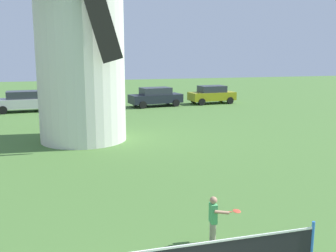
% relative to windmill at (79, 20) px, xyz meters
% --- Properties ---
extents(windmill, '(9.09, 4.98, 13.00)m').
position_rel_windmill_xyz_m(windmill, '(0.00, 0.00, 0.00)').
color(windmill, silver).
rests_on(windmill, ground_plane).
extents(player_far, '(0.69, 0.52, 1.15)m').
position_rel_windmill_xyz_m(player_far, '(2.16, -11.99, -5.29)').
color(player_far, '#9E937F').
rests_on(player_far, ground_plane).
extents(parked_car_silver, '(4.31, 2.08, 1.56)m').
position_rel_windmill_xyz_m(parked_car_silver, '(-3.69, 11.14, -5.13)').
color(parked_car_silver, silver).
rests_on(parked_car_silver, ground_plane).
extents(parked_car_cream, '(4.04, 2.34, 1.56)m').
position_rel_windmill_xyz_m(parked_car_cream, '(1.13, 11.19, -5.13)').
color(parked_car_cream, silver).
rests_on(parked_car_cream, ground_plane).
extents(parked_car_black, '(4.52, 2.40, 1.56)m').
position_rel_windmill_xyz_m(parked_car_black, '(6.58, 11.33, -5.13)').
color(parked_car_black, '#1E232D').
rests_on(parked_car_black, ground_plane).
extents(parked_car_mustard, '(4.10, 2.14, 1.56)m').
position_rel_windmill_xyz_m(parked_car_mustard, '(11.75, 11.78, -5.13)').
color(parked_car_mustard, '#999919').
rests_on(parked_car_mustard, ground_plane).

